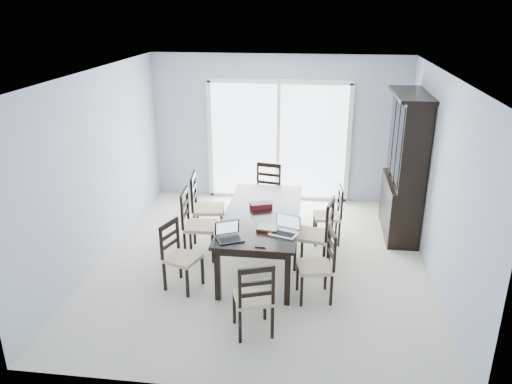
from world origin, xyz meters
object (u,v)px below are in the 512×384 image
china_hutch (405,168)px  chair_right_mid (321,227)px  cell_phone (260,246)px  chair_end_near (254,292)px  laptop_dark (230,236)px  chair_end_far (267,187)px  hot_tub (269,156)px  chair_left_far (202,200)px  dining_table (262,218)px  chair_right_near (323,257)px  laptop_silver (284,230)px  chair_left_near (177,248)px  chair_left_mid (193,217)px  game_box (261,205)px  chair_right_far (333,209)px

china_hutch → chair_right_mid: china_hutch is taller
china_hutch → cell_phone: (-1.93, -2.25, -0.31)m
chair_end_near → laptop_dark: 0.90m
chair_end_far → hot_tub: 2.04m
chair_end_far → laptop_dark: size_ratio=3.01×
chair_end_far → cell_phone: size_ratio=9.22×
chair_left_far → dining_table: bearing=49.8°
chair_right_mid → hot_tub: bearing=28.3°
dining_table → hot_tub: bearing=94.3°
chair_right_near → chair_right_mid: size_ratio=0.91×
laptop_silver → chair_end_near: bearing=-84.1°
chair_end_far → chair_right_near: bearing=122.6°
dining_table → china_hutch: (2.02, 1.25, 0.40)m
chair_left_near → hot_tub: chair_left_near is taller
china_hutch → chair_end_far: size_ratio=1.98×
chair_end_far → china_hutch: bearing=-175.0°
chair_left_near → chair_left_far: chair_left_far is taller
chair_right_mid → chair_left_far: bearing=80.5°
china_hutch → dining_table: bearing=-148.3°
chair_left_mid → laptop_silver: bearing=58.2°
laptop_silver → game_box: (-0.38, 0.81, -0.02)m
dining_table → chair_left_mid: bearing=175.8°
chair_left_mid → chair_end_near: 2.03m
dining_table → china_hutch: china_hutch is taller
chair_left_mid → chair_end_far: 1.64m
dining_table → china_hutch: size_ratio=1.00×
dining_table → game_box: 0.21m
chair_right_near → game_box: (-0.86, 0.96, 0.23)m
chair_right_near → chair_left_mid: bearing=53.6°
china_hutch → chair_end_far: 2.18m
laptop_silver → china_hutch: bearing=67.0°
china_hutch → game_box: 2.34m
chair_right_mid → cell_phone: 1.19m
chair_left_mid → chair_right_mid: bearing=82.7°
dining_table → chair_end_near: bearing=-86.1°
chair_left_near → chair_end_near: (1.10, -0.89, 0.02)m
china_hutch → chair_end_near: bearing=-123.4°
chair_end_near → dining_table: bearing=74.4°
dining_table → chair_left_far: bearing=146.9°
chair_left_mid → china_hutch: bearing=108.0°
chair_right_near → game_box: bearing=31.0°
chair_left_near → chair_right_far: bearing=147.8°
china_hutch → chair_end_far: bearing=174.5°
chair_left_mid → chair_end_near: (1.09, -1.72, -0.06)m
chair_right_far → chair_end_far: chair_end_far is taller
chair_end_near → cell_phone: bearing=71.9°
china_hutch → cell_phone: size_ratio=18.27×
chair_left_far → cell_phone: (1.08, -1.64, 0.13)m
chair_left_near → chair_right_mid: chair_right_mid is taller
chair_right_mid → chair_end_far: chair_right_mid is taller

